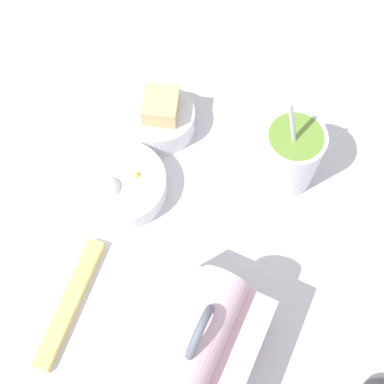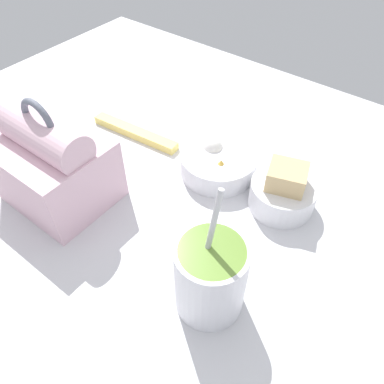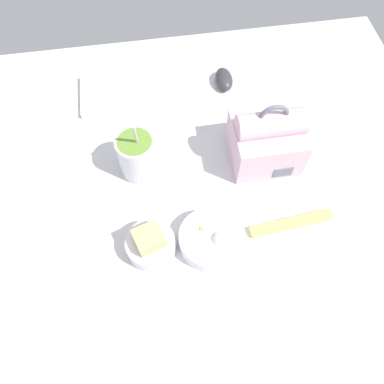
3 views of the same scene
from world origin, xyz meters
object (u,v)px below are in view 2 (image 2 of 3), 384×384
at_px(lunch_bag, 55,165).
at_px(bento_bowl_snacks, 218,162).
at_px(bento_bowl_sandwich, 283,192).
at_px(chopstick_case, 135,132).
at_px(soup_cup, 210,276).

relative_size(lunch_bag, bento_bowl_snacks, 1.38).
height_order(bento_bowl_sandwich, chopstick_case, bento_bowl_sandwich).
bearing_deg(bento_bowl_sandwich, soup_cup, 91.66).
distance_m(soup_cup, bento_bowl_sandwich, 0.22).
bearing_deg(chopstick_case, bento_bowl_sandwich, -178.25).
bearing_deg(bento_bowl_snacks, soup_cup, 121.96).
relative_size(lunch_bag, bento_bowl_sandwich, 1.78).
relative_size(soup_cup, bento_bowl_snacks, 1.43).
xyz_separation_m(soup_cup, bento_bowl_sandwich, (0.01, -0.22, -0.03)).
bearing_deg(bento_bowl_snacks, bento_bowl_sandwich, 177.95).
xyz_separation_m(bento_bowl_snacks, chopstick_case, (0.19, 0.01, -0.01)).
bearing_deg(lunch_bag, chopstick_case, -84.51).
bearing_deg(bento_bowl_sandwich, chopstick_case, 1.75).
xyz_separation_m(lunch_bag, bento_bowl_sandwich, (-0.31, -0.21, -0.04)).
distance_m(lunch_bag, bento_bowl_sandwich, 0.37).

